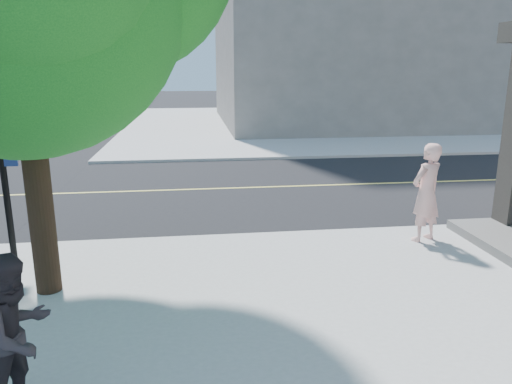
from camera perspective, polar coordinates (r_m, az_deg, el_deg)
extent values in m
plane|color=black|center=(10.83, -22.69, -5.94)|extent=(140.00, 140.00, 0.00)
cube|color=black|center=(15.03, -18.42, -0.07)|extent=(140.00, 9.00, 0.01)
cube|color=#AEAEAE|center=(33.26, 11.19, 7.97)|extent=(29.00, 25.00, 0.12)
cube|color=slate|center=(33.90, 12.36, 20.00)|extent=(18.00, 16.00, 14.00)
imported|color=#F5B3A9|center=(10.34, 19.19, -0.07)|extent=(0.86, 0.75, 1.99)
imported|color=#2A2428|center=(5.55, -25.98, -14.75)|extent=(0.95, 1.03, 1.71)
cylinder|color=black|center=(7.99, -24.16, 2.16)|extent=(0.38, 0.38, 3.82)
cylinder|color=black|center=(9.61, -27.55, 4.22)|extent=(0.11, 0.11, 4.01)
cube|color=white|center=(9.52, -27.63, 7.04)|extent=(0.53, 0.04, 0.19)
cube|color=navy|center=(9.58, -27.31, 4.22)|extent=(0.43, 0.04, 0.53)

